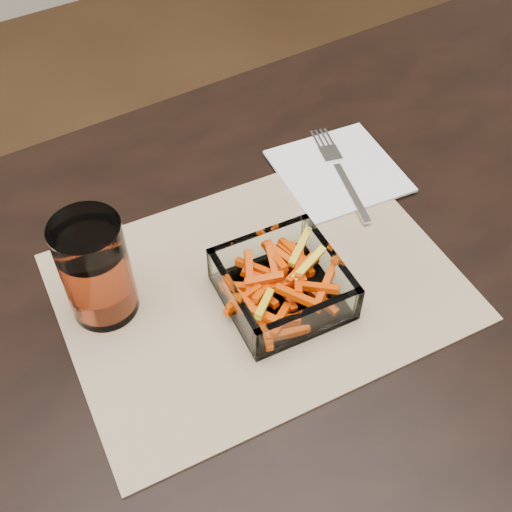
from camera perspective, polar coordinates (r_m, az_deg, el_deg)
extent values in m
cube|color=black|center=(0.77, 7.83, -3.99)|extent=(1.60, 0.90, 0.03)
cylinder|color=black|center=(1.60, 19.40, 8.18)|extent=(0.06, 0.06, 0.72)
cube|color=tan|center=(0.75, 0.29, -2.74)|extent=(0.48, 0.37, 0.00)
cube|color=white|center=(0.74, 2.33, -3.52)|extent=(0.14, 0.14, 0.01)
cube|color=white|center=(0.76, 0.26, 0.75)|extent=(0.13, 0.02, 0.05)
cube|color=white|center=(0.69, 4.70, -6.06)|extent=(0.13, 0.02, 0.05)
cube|color=white|center=(0.71, -2.00, -4.20)|extent=(0.02, 0.13, 0.05)
cube|color=white|center=(0.74, 6.53, -0.89)|extent=(0.02, 0.13, 0.05)
cylinder|color=white|center=(0.70, -14.06, -1.15)|extent=(0.07, 0.07, 0.13)
cylinder|color=#A73617|center=(0.72, -13.85, -1.90)|extent=(0.06, 0.06, 0.09)
cube|color=white|center=(0.89, 7.32, 7.53)|extent=(0.17, 0.17, 0.00)
cube|color=silver|center=(0.86, 8.49, 5.60)|extent=(0.04, 0.11, 0.00)
cube|color=silver|center=(0.91, 6.63, 9.04)|extent=(0.03, 0.04, 0.00)
cube|color=silver|center=(0.94, 5.28, 10.29)|extent=(0.01, 0.04, 0.00)
cube|color=silver|center=(0.94, 5.69, 10.35)|extent=(0.01, 0.04, 0.00)
cube|color=silver|center=(0.94, 6.09, 10.42)|extent=(0.01, 0.04, 0.00)
cube|color=silver|center=(0.94, 6.49, 10.48)|extent=(0.01, 0.04, 0.00)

